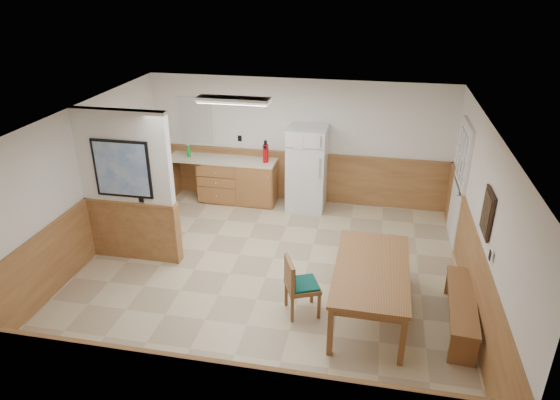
% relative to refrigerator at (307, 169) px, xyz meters
% --- Properties ---
extents(ground, '(6.00, 6.00, 0.00)m').
position_rel_refrigerator_xyz_m(ground, '(-0.24, -2.63, -0.83)').
color(ground, beige).
rests_on(ground, ground).
extents(ceiling, '(6.00, 6.00, 0.02)m').
position_rel_refrigerator_xyz_m(ceiling, '(-0.24, -2.63, 1.67)').
color(ceiling, white).
rests_on(ceiling, back_wall).
extents(back_wall, '(6.00, 0.02, 2.50)m').
position_rel_refrigerator_xyz_m(back_wall, '(-0.24, 0.37, 0.42)').
color(back_wall, white).
rests_on(back_wall, ground).
extents(right_wall, '(0.02, 6.00, 2.50)m').
position_rel_refrigerator_xyz_m(right_wall, '(2.76, -2.63, 0.42)').
color(right_wall, white).
rests_on(right_wall, ground).
extents(left_wall, '(0.02, 6.00, 2.50)m').
position_rel_refrigerator_xyz_m(left_wall, '(-3.24, -2.63, 0.42)').
color(left_wall, white).
rests_on(left_wall, ground).
extents(wainscot_back, '(6.00, 0.04, 1.00)m').
position_rel_refrigerator_xyz_m(wainscot_back, '(-0.24, 0.35, -0.33)').
color(wainscot_back, '#AD7D45').
rests_on(wainscot_back, ground).
extents(wainscot_right, '(0.04, 6.00, 1.00)m').
position_rel_refrigerator_xyz_m(wainscot_right, '(2.74, -2.63, -0.33)').
color(wainscot_right, '#AD7D45').
rests_on(wainscot_right, ground).
extents(wainscot_left, '(0.04, 6.00, 1.00)m').
position_rel_refrigerator_xyz_m(wainscot_left, '(-3.22, -2.63, -0.33)').
color(wainscot_left, '#AD7D45').
rests_on(wainscot_left, ground).
extents(partition_wall, '(1.50, 0.20, 2.50)m').
position_rel_refrigerator_xyz_m(partition_wall, '(-2.49, -2.43, 0.40)').
color(partition_wall, white).
rests_on(partition_wall, ground).
extents(kitchen_counter, '(2.20, 0.61, 1.00)m').
position_rel_refrigerator_xyz_m(kitchen_counter, '(-1.45, 0.05, -0.37)').
color(kitchen_counter, '#9C5F37').
rests_on(kitchen_counter, ground).
extents(exterior_door, '(0.07, 1.02, 2.15)m').
position_rel_refrigerator_xyz_m(exterior_door, '(2.73, -0.73, 0.22)').
color(exterior_door, white).
rests_on(exterior_door, ground).
extents(kitchen_window, '(0.80, 0.04, 1.00)m').
position_rel_refrigerator_xyz_m(kitchen_window, '(-2.34, 0.35, 0.72)').
color(kitchen_window, white).
rests_on(kitchen_window, back_wall).
extents(wall_painting, '(0.04, 0.50, 0.60)m').
position_rel_refrigerator_xyz_m(wall_painting, '(2.73, -2.93, 0.72)').
color(wall_painting, black).
rests_on(wall_painting, right_wall).
extents(fluorescent_fixture, '(1.20, 0.30, 0.09)m').
position_rel_refrigerator_xyz_m(fluorescent_fixture, '(-1.04, -1.33, 1.61)').
color(fluorescent_fixture, white).
rests_on(fluorescent_fixture, ceiling).
extents(refrigerator, '(0.74, 0.72, 1.66)m').
position_rel_refrigerator_xyz_m(refrigerator, '(0.00, 0.00, 0.00)').
color(refrigerator, white).
rests_on(refrigerator, ground).
extents(dining_table, '(1.01, 1.97, 0.75)m').
position_rel_refrigerator_xyz_m(dining_table, '(1.35, -3.22, -0.17)').
color(dining_table, '#A2643B').
rests_on(dining_table, ground).
extents(dining_bench, '(0.46, 1.60, 0.45)m').
position_rel_refrigerator_xyz_m(dining_bench, '(2.55, -3.26, -0.49)').
color(dining_bench, '#A2643B').
rests_on(dining_bench, ground).
extents(dining_chair, '(0.71, 0.61, 0.85)m').
position_rel_refrigerator_xyz_m(dining_chair, '(0.37, -3.40, -0.34)').
color(dining_chair, '#A2643B').
rests_on(dining_chair, ground).
extents(fire_extinguisher, '(0.13, 0.13, 0.45)m').
position_rel_refrigerator_xyz_m(fire_extinguisher, '(-0.83, 0.02, 0.26)').
color(fire_extinguisher, '#BC0A0F').
rests_on(fire_extinguisher, kitchen_counter).
extents(soap_bottle, '(0.10, 0.10, 0.24)m').
position_rel_refrigerator_xyz_m(soap_bottle, '(-2.43, 0.03, 0.19)').
color(soap_bottle, '#1B942E').
rests_on(soap_bottle, kitchen_counter).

